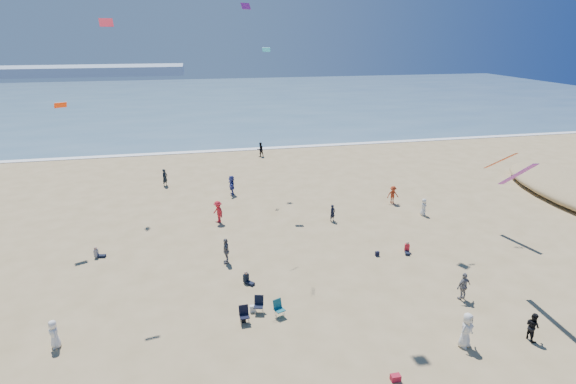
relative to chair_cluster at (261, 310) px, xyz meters
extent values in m
cube|color=#476B84|center=(-0.20, 88.21, -0.47)|extent=(220.00, 100.00, 0.06)
cube|color=white|center=(-0.20, 38.21, -0.46)|extent=(220.00, 1.20, 0.08)
cube|color=#7A8EA8|center=(-60.20, 163.21, 1.10)|extent=(110.00, 20.00, 3.20)
imported|color=gray|center=(12.05, -0.69, 0.38)|extent=(1.11, 0.70, 1.77)
imported|color=silver|center=(16.14, 11.87, 0.26)|extent=(0.59, 0.81, 1.51)
imported|color=black|center=(5.23, 34.33, 0.42)|extent=(1.08, 0.97, 1.84)
imported|color=slate|center=(-1.36, 6.79, 0.42)|extent=(0.51, 1.11, 1.85)
imported|color=black|center=(8.00, 12.24, 0.23)|extent=(0.63, 0.55, 1.46)
imported|color=red|center=(-1.45, 14.00, 0.45)|extent=(1.21, 1.41, 1.90)
imported|color=silver|center=(9.77, -4.53, 0.45)|extent=(1.10, 0.97, 1.90)
imported|color=black|center=(-6.21, 24.69, 0.41)|extent=(0.76, 0.79, 1.82)
imported|color=white|center=(-10.57, -0.26, 0.26)|extent=(0.76, 0.88, 1.53)
imported|color=#323C8B|center=(0.31, 20.72, 0.46)|extent=(0.65, 1.81, 1.92)
imported|color=black|center=(13.44, -4.77, 0.28)|extent=(0.62, 0.78, 1.55)
imported|color=#9C2F16|center=(14.75, 15.11, 0.34)|extent=(1.11, 0.66, 1.68)
cube|color=white|center=(-0.37, 0.66, -0.30)|extent=(0.35, 0.20, 0.40)
cube|color=black|center=(-1.04, -0.20, -0.31)|extent=(0.30, 0.22, 0.38)
cube|color=#AB182F|center=(5.29, -6.06, -0.35)|extent=(0.45, 0.30, 0.30)
cube|color=black|center=(9.25, 5.55, -0.33)|extent=(0.28, 0.18, 0.34)
cube|color=red|center=(-7.40, 7.56, 15.11)|extent=(0.82, 0.58, 0.46)
cube|color=purple|center=(1.35, 13.77, 16.37)|extent=(0.79, 0.59, 0.45)
cube|color=#2DB6EB|center=(3.68, 18.97, 13.17)|extent=(0.72, 0.41, 0.37)
cube|color=#FF3706|center=(-12.24, 14.10, 9.63)|extent=(0.88, 0.61, 0.40)
cube|color=purple|center=(15.04, 0.14, 6.87)|extent=(0.35, 3.14, 2.21)
cube|color=#DF4417|center=(20.00, 8.04, 5.24)|extent=(0.35, 2.64, 1.87)
camera|label=1|loc=(-2.98, -21.17, 14.59)|focal=28.00mm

